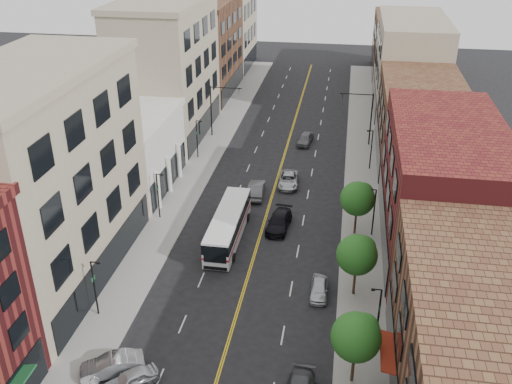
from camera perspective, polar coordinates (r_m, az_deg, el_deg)
The scene contains 30 objects.
sidewalk_left at distance 70.08m, azimuth -6.05°, elevation 1.77°, with size 4.00×110.00×0.15m, color gray.
sidewalk_right at distance 67.92m, azimuth 10.48°, elevation 0.59°, with size 4.00×110.00×0.15m, color gray.
bldg_l_tanoffice at distance 50.53m, azimuth -20.69°, elevation 0.84°, with size 10.00×22.00×18.00m, color gray.
bldg_l_white at distance 67.19m, azimuth -12.88°, elevation 3.74°, with size 10.00×14.00×8.00m, color silver.
bldg_l_far_a at distance 80.67m, azimuth -8.88°, elevation 11.78°, with size 10.00×20.00×18.00m, color gray.
bldg_l_far_b at distance 99.66m, azimuth -5.32°, elevation 14.01°, with size 10.00×20.00×15.00m, color brown.
bldg_l_far_c at distance 116.33m, azimuth -3.12°, elevation 17.22°, with size 10.00×16.00×20.00m, color gray.
bldg_r_mid at distance 56.20m, azimuth 18.12°, elevation 0.52°, with size 10.00×22.00×12.00m, color #5A171A.
bldg_r_far_a at distance 75.81m, azimuth 16.10°, elevation 6.87°, with size 10.00×20.00×10.00m, color brown.
bldg_r_far_b at distance 95.26m, azimuth 15.12°, elevation 12.29°, with size 10.00×22.00×14.00m, color gray.
bldg_r_far_c at distance 115.00m, azimuth 14.27°, elevation 14.06°, with size 10.00×18.00×11.00m, color brown.
tree_r_1 at distance 39.61m, azimuth 10.11°, elevation -13.95°, with size 3.40×3.40×5.59m.
tree_r_2 at distance 47.65m, azimuth 10.17°, elevation -6.09°, with size 3.40×3.40×5.59m.
tree_r_3 at distance 56.31m, azimuth 10.21°, elevation -0.57°, with size 3.40×3.40×5.59m.
lamp_l_1 at distance 47.09m, azimuth -15.83°, elevation -8.94°, with size 0.81×0.55×5.05m.
lamp_l_2 at distance 59.67m, azimuth -9.75°, elevation -0.12°, with size 0.81×0.55×5.05m.
lamp_l_3 at distance 73.59m, azimuth -5.89°, elevation 5.51°, with size 0.81×0.55×5.05m.
lamp_r_1 at distance 43.48m, azimuth 12.11°, elevation -11.85°, with size 0.81×0.55×5.05m.
lamp_r_2 at distance 56.86m, azimuth 11.69°, elevation -1.75°, with size 0.81×0.55×5.05m.
lamp_r_3 at distance 71.34m, azimuth 11.43°, elevation 4.38°, with size 0.81×0.55×5.05m.
signal_mast_left at distance 80.15m, azimuth -4.02°, elevation 8.68°, with size 4.49×0.18×7.20m.
signal_mast_right at distance 78.21m, azimuth 10.95°, elevation 7.78°, with size 4.49×0.18×7.20m.
city_bus at distance 55.78m, azimuth -2.81°, elevation -3.27°, with size 2.79×11.44×2.94m.
car_angle_a at distance 41.94m, azimuth -12.39°, elevation -17.87°, with size 1.54×3.83×1.31m, color #B8BCC1.
car_angle_b at distance 43.12m, azimuth -14.19°, elevation -16.45°, with size 1.55×4.46×1.47m, color #B6BABE.
car_parked_far at distance 49.17m, azimuth 6.32°, elevation -9.58°, with size 1.50×3.73×1.27m, color #B3B6BC.
car_lane_behind at distance 64.39m, azimuth 0.01°, elevation 0.25°, with size 1.69×4.84×1.59m, color #4D4E53.
car_lane_a at distance 58.14m, azimuth 2.32°, elevation -2.99°, with size 2.08×5.12×1.49m, color black.
car_lane_b at distance 67.00m, azimuth 3.26°, elevation 1.22°, with size 2.25×4.89×1.36m, color #ABAEB3.
car_lane_c at distance 78.87m, azimuth 4.94°, elevation 5.31°, with size 1.74×4.33×1.48m, color #56575C.
Camera 1 is at (7.47, -25.98, 29.87)m, focal length 40.00 mm.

